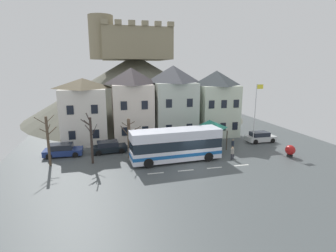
{
  "coord_description": "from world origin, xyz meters",
  "views": [
    {
      "loc": [
        -8.94,
        -24.41,
        9.81
      ],
      "look_at": [
        -1.84,
        4.85,
        3.19
      ],
      "focal_mm": 28.46,
      "sensor_mm": 36.0,
      "label": 1
    }
  ],
  "objects_px": {
    "transit_bus": "(176,145)",
    "bare_tree_01": "(129,138)",
    "townhouse_01": "(132,104)",
    "townhouse_02": "(173,102)",
    "parked_car_01": "(260,137)",
    "parked_car_02": "(109,147)",
    "parked_car_00": "(63,150)",
    "bus_shelter": "(209,124)",
    "pedestrian_00": "(232,152)",
    "pedestrian_01": "(233,145)",
    "bare_tree_02": "(48,140)",
    "hilltop_castle": "(135,84)",
    "harbour_buoy": "(290,150)",
    "bare_tree_00": "(91,138)",
    "public_bench": "(206,140)",
    "townhouse_03": "(216,103)",
    "townhouse_00": "(84,111)",
    "flagpole": "(256,110)"
  },
  "relations": [
    {
      "from": "hilltop_castle",
      "to": "transit_bus",
      "type": "bearing_deg",
      "value": -88.34
    },
    {
      "from": "parked_car_01",
      "to": "parked_car_02",
      "type": "relative_size",
      "value": 0.94
    },
    {
      "from": "townhouse_02",
      "to": "transit_bus",
      "type": "xyz_separation_m",
      "value": [
        -2.43,
        -10.47,
        -3.32
      ]
    },
    {
      "from": "parked_car_02",
      "to": "bare_tree_01",
      "type": "xyz_separation_m",
      "value": [
        2.17,
        -2.53,
        1.66
      ]
    },
    {
      "from": "parked_car_02",
      "to": "bare_tree_01",
      "type": "bearing_deg",
      "value": -53.85
    },
    {
      "from": "townhouse_02",
      "to": "transit_bus",
      "type": "height_order",
      "value": "townhouse_02"
    },
    {
      "from": "public_bench",
      "to": "townhouse_01",
      "type": "bearing_deg",
      "value": 153.99
    },
    {
      "from": "transit_bus",
      "to": "pedestrian_01",
      "type": "relative_size",
      "value": 6.25
    },
    {
      "from": "bare_tree_01",
      "to": "parked_car_02",
      "type": "bearing_deg",
      "value": 130.7
    },
    {
      "from": "public_bench",
      "to": "flagpole",
      "type": "bearing_deg",
      "value": -16.21
    },
    {
      "from": "parked_car_00",
      "to": "harbour_buoy",
      "type": "relative_size",
      "value": 3.14
    },
    {
      "from": "parked_car_00",
      "to": "bare_tree_01",
      "type": "bearing_deg",
      "value": -16.86
    },
    {
      "from": "townhouse_02",
      "to": "public_bench",
      "type": "height_order",
      "value": "townhouse_02"
    },
    {
      "from": "transit_bus",
      "to": "parked_car_01",
      "type": "distance_m",
      "value": 13.78
    },
    {
      "from": "townhouse_01",
      "to": "bare_tree_02",
      "type": "distance_m",
      "value": 12.78
    },
    {
      "from": "bare_tree_00",
      "to": "bare_tree_02",
      "type": "bearing_deg",
      "value": 174.72
    },
    {
      "from": "townhouse_00",
      "to": "bare_tree_00",
      "type": "xyz_separation_m",
      "value": [
        1.1,
        -8.84,
        -1.54
      ]
    },
    {
      "from": "harbour_buoy",
      "to": "pedestrian_01",
      "type": "bearing_deg",
      "value": 150.6
    },
    {
      "from": "hilltop_castle",
      "to": "transit_bus",
      "type": "height_order",
      "value": "hilltop_castle"
    },
    {
      "from": "bus_shelter",
      "to": "bare_tree_00",
      "type": "xyz_separation_m",
      "value": [
        -14.06,
        -2.65,
        -0.21
      ]
    },
    {
      "from": "transit_bus",
      "to": "bare_tree_00",
      "type": "relative_size",
      "value": 1.79
    },
    {
      "from": "townhouse_00",
      "to": "bare_tree_00",
      "type": "relative_size",
      "value": 1.55
    },
    {
      "from": "townhouse_03",
      "to": "bus_shelter",
      "type": "distance_m",
      "value": 7.17
    },
    {
      "from": "bus_shelter",
      "to": "parked_car_00",
      "type": "bearing_deg",
      "value": 178.04
    },
    {
      "from": "townhouse_01",
      "to": "parked_car_00",
      "type": "distance_m",
      "value": 11.02
    },
    {
      "from": "townhouse_03",
      "to": "flagpole",
      "type": "height_order",
      "value": "townhouse_03"
    },
    {
      "from": "townhouse_03",
      "to": "bare_tree_01",
      "type": "relative_size",
      "value": 2.12
    },
    {
      "from": "pedestrian_00",
      "to": "pedestrian_01",
      "type": "xyz_separation_m",
      "value": [
        1.25,
        2.38,
        0.05
      ]
    },
    {
      "from": "hilltop_castle",
      "to": "bare_tree_00",
      "type": "relative_size",
      "value": 7.8
    },
    {
      "from": "hilltop_castle",
      "to": "townhouse_00",
      "type": "bearing_deg",
      "value": -116.52
    },
    {
      "from": "parked_car_02",
      "to": "pedestrian_01",
      "type": "relative_size",
      "value": 2.61
    },
    {
      "from": "harbour_buoy",
      "to": "bare_tree_01",
      "type": "height_order",
      "value": "bare_tree_01"
    },
    {
      "from": "townhouse_01",
      "to": "transit_bus",
      "type": "bearing_deg",
      "value": -70.88
    },
    {
      "from": "flagpole",
      "to": "townhouse_03",
      "type": "bearing_deg",
      "value": 115.1
    },
    {
      "from": "townhouse_02",
      "to": "parked_car_01",
      "type": "bearing_deg",
      "value": -29.75
    },
    {
      "from": "bus_shelter",
      "to": "pedestrian_00",
      "type": "bearing_deg",
      "value": -81.87
    },
    {
      "from": "townhouse_01",
      "to": "harbour_buoy",
      "type": "height_order",
      "value": "townhouse_01"
    },
    {
      "from": "townhouse_03",
      "to": "parked_car_00",
      "type": "xyz_separation_m",
      "value": [
        -20.81,
        -5.45,
        -4.01
      ]
    },
    {
      "from": "parked_car_02",
      "to": "bare_tree_02",
      "type": "xyz_separation_m",
      "value": [
        -5.96,
        -2.96,
        2.05
      ]
    },
    {
      "from": "townhouse_00",
      "to": "bare_tree_02",
      "type": "bearing_deg",
      "value": -110.02
    },
    {
      "from": "transit_bus",
      "to": "bare_tree_01",
      "type": "relative_size",
      "value": 2.22
    },
    {
      "from": "townhouse_02",
      "to": "townhouse_03",
      "type": "xyz_separation_m",
      "value": [
        6.36,
        -0.51,
        -0.36
      ]
    },
    {
      "from": "townhouse_00",
      "to": "flagpole",
      "type": "distance_m",
      "value": 22.33
    },
    {
      "from": "parked_car_01",
      "to": "harbour_buoy",
      "type": "bearing_deg",
      "value": -91.97
    },
    {
      "from": "townhouse_00",
      "to": "public_bench",
      "type": "height_order",
      "value": "townhouse_00"
    },
    {
      "from": "townhouse_01",
      "to": "townhouse_00",
      "type": "bearing_deg",
      "value": 179.59
    },
    {
      "from": "pedestrian_00",
      "to": "townhouse_01",
      "type": "bearing_deg",
      "value": 130.64
    },
    {
      "from": "townhouse_00",
      "to": "transit_bus",
      "type": "height_order",
      "value": "townhouse_00"
    },
    {
      "from": "public_bench",
      "to": "flagpole",
      "type": "distance_m",
      "value": 7.38
    },
    {
      "from": "townhouse_02",
      "to": "parked_car_00",
      "type": "height_order",
      "value": "townhouse_02"
    }
  ]
}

